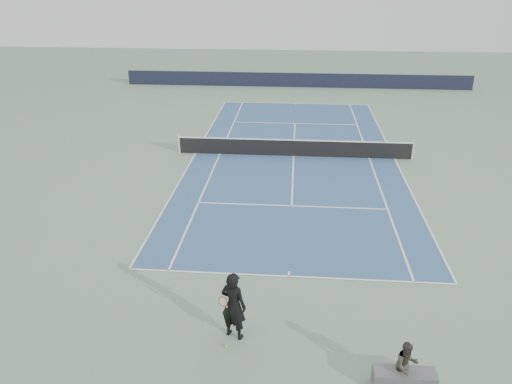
# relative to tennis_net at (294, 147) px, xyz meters

# --- Properties ---
(ground) EXTENTS (80.00, 80.00, 0.00)m
(ground) POSITION_rel_tennis_net_xyz_m (0.00, 0.00, -0.50)
(ground) COLOR slate
(court_surface) EXTENTS (10.97, 23.77, 0.01)m
(court_surface) POSITION_rel_tennis_net_xyz_m (0.00, 0.00, -0.50)
(court_surface) COLOR #36557F
(court_surface) RESTS_ON ground
(tennis_net) EXTENTS (12.90, 0.10, 1.07)m
(tennis_net) POSITION_rel_tennis_net_xyz_m (0.00, 0.00, 0.00)
(tennis_net) COLOR silver
(tennis_net) RESTS_ON ground
(windscreen_far) EXTENTS (30.00, 0.25, 1.20)m
(windscreen_far) POSITION_rel_tennis_net_xyz_m (0.00, 17.88, 0.10)
(windscreen_far) COLOR black
(windscreen_far) RESTS_ON ground
(tennis_player) EXTENTS (0.93, 0.81, 2.06)m
(tennis_player) POSITION_rel_tennis_net_xyz_m (-1.47, -14.96, 0.53)
(tennis_player) COLOR black
(tennis_player) RESTS_ON ground
(tennis_ball) EXTENTS (0.07, 0.07, 0.07)m
(tennis_ball) POSITION_rel_tennis_net_xyz_m (-1.63, -15.46, -0.47)
(tennis_ball) COLOR #BDE02D
(tennis_ball) RESTS_ON ground
(spectator_bench) EXTENTS (1.59, 0.93, 1.33)m
(spectator_bench) POSITION_rel_tennis_net_xyz_m (2.91, -16.49, -0.03)
(spectator_bench) COLOR #555659
(spectator_bench) RESTS_ON ground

